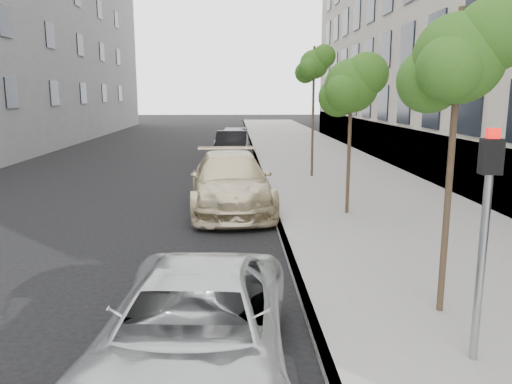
{
  "coord_description": "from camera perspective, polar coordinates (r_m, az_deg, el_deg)",
  "views": [
    {
      "loc": [
        0.02,
        -5.64,
        3.45
      ],
      "look_at": [
        0.45,
        4.24,
        1.5
      ],
      "focal_mm": 35.0,
      "sensor_mm": 36.0,
      "label": 1
    }
  ],
  "objects": [
    {
      "name": "sidewalk",
      "position": [
        30.14,
        5.68,
        4.66
      ],
      "size": [
        6.4,
        72.0,
        0.14
      ],
      "primitive_type": "cube",
      "color": "gray",
      "rests_on": "ground"
    },
    {
      "name": "sedan_rear",
      "position": [
        31.85,
        -2.74,
        6.08
      ],
      "size": [
        2.4,
        4.63,
        1.28
      ],
      "primitive_type": "imported",
      "rotation": [
        0.0,
        0.0,
        -0.14
      ],
      "color": "#AFB3B8",
      "rests_on": "ground"
    },
    {
      "name": "tree_mid",
      "position": [
        14.02,
        10.95,
        11.84
      ],
      "size": [
        1.78,
        1.58,
        4.4
      ],
      "color": "#38281C",
      "rests_on": "sidewalk"
    },
    {
      "name": "minivan",
      "position": [
        6.21,
        -7.11,
        -15.57
      ],
      "size": [
        2.55,
        4.94,
        1.33
      ],
      "primitive_type": "imported",
      "rotation": [
        0.0,
        0.0,
        -0.07
      ],
      "color": "#AFB2B4",
      "rests_on": "ground"
    },
    {
      "name": "sedan_blue",
      "position": [
        20.55,
        -2.83,
        3.38
      ],
      "size": [
        1.68,
        4.0,
        1.35
      ],
      "primitive_type": "imported",
      "rotation": [
        0.0,
        0.0,
        -0.02
      ],
      "color": "black",
      "rests_on": "ground"
    },
    {
      "name": "suv",
      "position": [
        15.09,
        -2.93,
        1.2
      ],
      "size": [
        2.7,
        5.95,
        1.69
      ],
      "primitive_type": "imported",
      "rotation": [
        0.0,
        0.0,
        0.06
      ],
      "color": "beige",
      "rests_on": "ground"
    },
    {
      "name": "tree_near",
      "position": [
        7.84,
        22.32,
        13.9
      ],
      "size": [
        1.64,
        1.44,
        4.61
      ],
      "color": "#38281C",
      "rests_on": "sidewalk"
    },
    {
      "name": "curb",
      "position": [
        29.85,
        -0.29,
        4.65
      ],
      "size": [
        0.15,
        72.0,
        0.14
      ],
      "primitive_type": "cube",
      "color": "#9E9B93",
      "rests_on": "ground"
    },
    {
      "name": "ground",
      "position": [
        6.61,
        -2.46,
        -20.31
      ],
      "size": [
        160.0,
        160.0,
        0.0
      ],
      "primitive_type": "plane",
      "color": "black",
      "rests_on": "ground"
    },
    {
      "name": "signal_pole",
      "position": [
        6.6,
        24.75,
        -2.78
      ],
      "size": [
        0.26,
        0.21,
        2.92
      ],
      "rotation": [
        0.0,
        0.0,
        -0.14
      ],
      "color": "#939699",
      "rests_on": "sidewalk"
    },
    {
      "name": "sedan_black",
      "position": [
        26.51,
        -2.78,
        5.31
      ],
      "size": [
        1.83,
        4.68,
        1.52
      ],
      "primitive_type": "imported",
      "rotation": [
        0.0,
        0.0,
        -0.05
      ],
      "color": "black",
      "rests_on": "ground"
    },
    {
      "name": "tree_far",
      "position": [
        20.43,
        6.73,
        14.23
      ],
      "size": [
        1.54,
        1.34,
        5.21
      ],
      "color": "#38281C",
      "rests_on": "sidewalk"
    }
  ]
}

